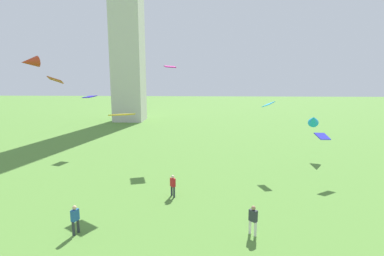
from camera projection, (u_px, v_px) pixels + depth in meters
name	position (u px, v px, depth m)	size (l,w,h in m)	color
person_0	(75.00, 218.00, 15.81)	(0.36, 0.48, 1.61)	#2D3338
person_1	(173.00, 184.00, 20.77)	(0.43, 0.46, 1.55)	#2D3338
person_2	(253.00, 218.00, 15.71)	(0.47, 0.48, 1.64)	silver
kite_flying_0	(313.00, 120.00, 30.42)	(1.58, 2.04, 1.65)	#1799E2
kite_flying_1	(30.00, 62.00, 31.69)	(2.09, 2.18, 1.39)	#BE381B
kite_flying_2	(170.00, 67.00, 30.60)	(1.46, 1.82, 0.30)	#B30471
kite_flying_3	(55.00, 80.00, 33.15)	(1.73, 1.20, 0.91)	#C14B20
kite_flying_4	(268.00, 104.00, 26.60)	(1.07, 1.31, 0.61)	#27A4DE
kite_flying_5	(90.00, 97.00, 32.97)	(1.30, 1.63, 0.22)	#1D0EC3
kite_flying_6	(322.00, 136.00, 23.96)	(1.42, 1.32, 0.59)	#2E30D3
kite_flying_8	(122.00, 115.00, 20.63)	(1.87, 1.69, 0.28)	gold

